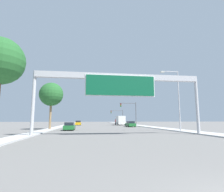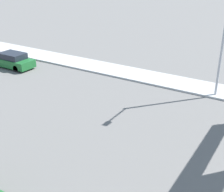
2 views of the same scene
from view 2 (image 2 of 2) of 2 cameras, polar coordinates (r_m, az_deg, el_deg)
car_far_left at (r=31.72m, az=-17.80°, el=6.23°), size 1.83×4.60×1.45m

